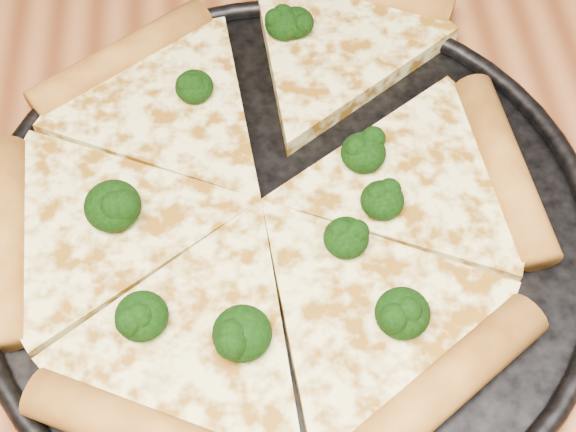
{
  "coord_description": "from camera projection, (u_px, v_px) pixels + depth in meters",
  "views": [
    {
      "loc": [
        0.01,
        -0.2,
        1.2
      ],
      "look_at": [
        0.03,
        0.08,
        0.77
      ],
      "focal_mm": 49.74,
      "sensor_mm": 36.0,
      "label": 1
    }
  ],
  "objects": [
    {
      "name": "dining_table",
      "position": [
        256.0,
        396.0,
        0.56
      ],
      "size": [
        1.2,
        0.9,
        0.75
      ],
      "color": "#99582F",
      "rests_on": "ground"
    },
    {
      "name": "pizza_pan",
      "position": [
        288.0,
        223.0,
        0.52
      ],
      "size": [
        0.41,
        0.41,
        0.02
      ],
      "color": "black",
      "rests_on": "dining_table"
    },
    {
      "name": "pizza",
      "position": [
        266.0,
        192.0,
        0.52
      ],
      "size": [
        0.37,
        0.43,
        0.03
      ],
      "rotation": [
        0.0,
        0.0,
        -0.43
      ],
      "color": "#F5ED96",
      "rests_on": "pizza_pan"
    },
    {
      "name": "broccoli_florets",
      "position": [
        264.0,
        200.0,
        0.51
      ],
      "size": [
        0.21,
        0.28,
        0.03
      ],
      "color": "black",
      "rests_on": "pizza"
    }
  ]
}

